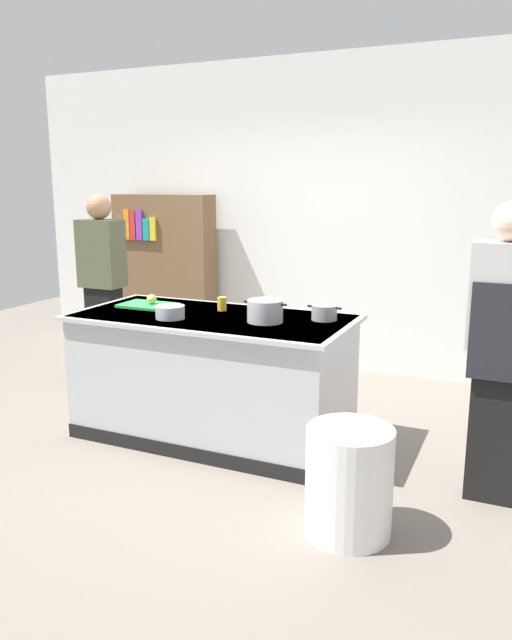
# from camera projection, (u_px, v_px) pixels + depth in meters

# --- Properties ---
(ground_plane) EXTENTS (10.00, 10.00, 0.00)m
(ground_plane) POSITION_uv_depth(u_px,v_px,m) (214.00, 435.00, 4.55)
(ground_plane) COLOR slate
(back_wall) EXTENTS (6.40, 0.12, 3.00)m
(back_wall) POSITION_uv_depth(u_px,v_px,m) (312.00, 216.00, 6.10)
(back_wall) COLOR white
(back_wall) RESTS_ON ground_plane
(counter_island) EXTENTS (1.98, 0.98, 0.90)m
(counter_island) POSITION_uv_depth(u_px,v_px,m) (213.00, 375.00, 4.45)
(counter_island) COLOR #B7BABF
(counter_island) RESTS_ON ground_plane
(cutting_board) EXTENTS (0.40, 0.28, 0.02)m
(cutting_board) POSITION_uv_depth(u_px,v_px,m) (148.00, 305.00, 4.67)
(cutting_board) COLOR green
(cutting_board) RESTS_ON counter_island
(onion) EXTENTS (0.07, 0.07, 0.07)m
(onion) POSITION_uv_depth(u_px,v_px,m) (152.00, 299.00, 4.66)
(onion) COLOR tan
(onion) RESTS_ON cutting_board
(stock_pot) EXTENTS (0.31, 0.24, 0.15)m
(stock_pot) POSITION_uv_depth(u_px,v_px,m) (265.00, 311.00, 4.13)
(stock_pot) COLOR #B7BABF
(stock_pot) RESTS_ON counter_island
(sauce_pan) EXTENTS (0.24, 0.17, 0.10)m
(sauce_pan) POSITION_uv_depth(u_px,v_px,m) (324.00, 312.00, 4.20)
(sauce_pan) COLOR #99999E
(sauce_pan) RESTS_ON counter_island
(mixing_bowl) EXTENTS (0.20, 0.20, 0.09)m
(mixing_bowl) POSITION_uv_depth(u_px,v_px,m) (170.00, 312.00, 4.25)
(mixing_bowl) COLOR #B7BABF
(mixing_bowl) RESTS_ON counter_island
(juice_cup) EXTENTS (0.07, 0.07, 0.10)m
(juice_cup) POSITION_uv_depth(u_px,v_px,m) (222.00, 304.00, 4.51)
(juice_cup) COLOR yellow
(juice_cup) RESTS_ON counter_island
(trash_bin) EXTENTS (0.46, 0.46, 0.58)m
(trash_bin) POSITION_uv_depth(u_px,v_px,m) (349.00, 481.00, 3.22)
(trash_bin) COLOR white
(trash_bin) RESTS_ON ground_plane
(person_chef) EXTENTS (0.38, 0.25, 1.72)m
(person_chef) POSITION_uv_depth(u_px,v_px,m) (502.00, 347.00, 3.46)
(person_chef) COLOR black
(person_chef) RESTS_ON ground_plane
(person_guest) EXTENTS (0.38, 0.24, 1.72)m
(person_guest) POSITION_uv_depth(u_px,v_px,m) (103.00, 286.00, 5.57)
(person_guest) COLOR black
(person_guest) RESTS_ON ground_plane
(bookshelf) EXTENTS (1.10, 0.31, 1.70)m
(bookshelf) POSITION_uv_depth(u_px,v_px,m) (165.00, 275.00, 6.58)
(bookshelf) COLOR brown
(bookshelf) RESTS_ON ground_plane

